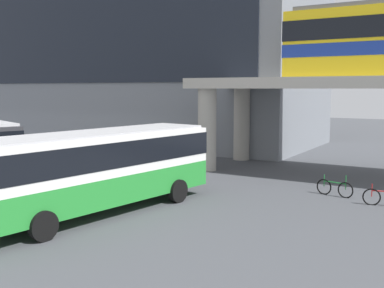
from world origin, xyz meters
The scene contains 4 objects.
ground_plane centered at (0.00, 10.00, 0.00)m, with size 120.00×120.00×0.00m, color #47494F.
station_building centered at (-11.69, 26.69, 9.90)m, with size 31.13×13.42×19.80m.
bus_main centered at (2.28, 3.94, 1.99)m, with size 4.14×11.29×3.22m.
bicycle_green centered at (9.53, 11.91, 0.36)m, with size 1.76×0.46×1.04m.
Camera 1 is at (14.52, -9.33, 4.87)m, focal length 43.58 mm.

